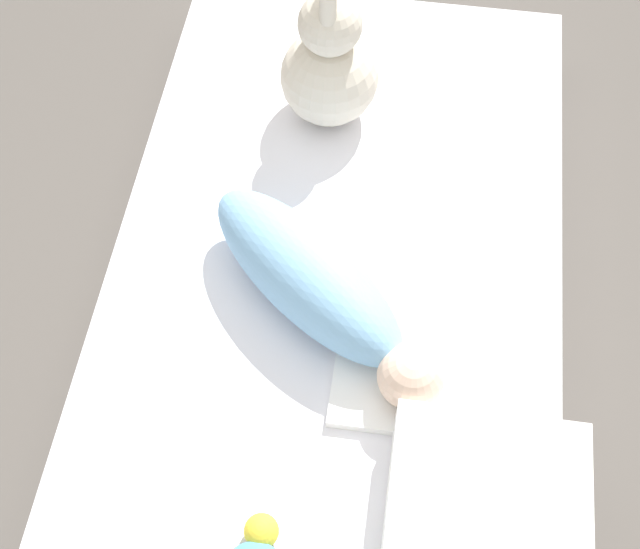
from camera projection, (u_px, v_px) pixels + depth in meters
name	position (u px, v px, depth m)	size (l,w,h in m)	color
ground_plane	(332.00, 329.00, 1.81)	(12.00, 12.00, 0.00)	#514C47
bed_mattress	(332.00, 306.00, 1.73)	(1.55, 0.84, 0.19)	white
burp_cloth	(384.00, 372.00, 1.54)	(0.22, 0.17, 0.02)	white
swaddled_baby	(318.00, 286.00, 1.55)	(0.43, 0.48, 0.16)	#7FB7E5
pillow	(484.00, 546.00, 1.34)	(0.40, 0.30, 0.11)	white
bunny_plush	(330.00, 66.00, 1.76)	(0.20, 0.20, 0.35)	beige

